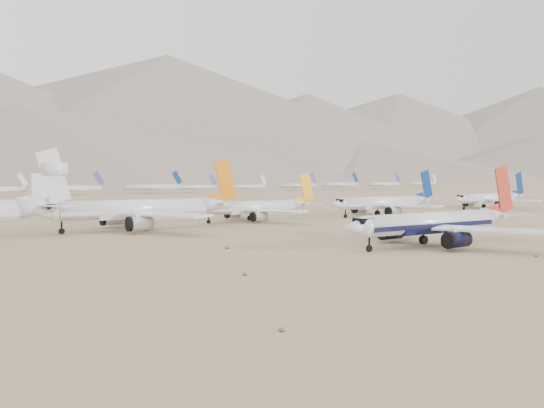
{
  "coord_description": "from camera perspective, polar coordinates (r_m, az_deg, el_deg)",
  "views": [
    {
      "loc": [
        -91.19,
        -91.99,
        15.52
      ],
      "look_at": [
        -0.24,
        42.87,
        7.0
      ],
      "focal_mm": 40.0,
      "sensor_mm": 36.0,
      "label": 1
    }
  ],
  "objects": [
    {
      "name": "row2_gold_tail",
      "position": [
        192.87,
        -1.52,
        -0.34
      ],
      "size": [
        43.24,
        42.29,
        15.39
      ],
      "color": "silver",
      "rests_on": "ground"
    },
    {
      "name": "row2_navy_widebody",
      "position": [
        219.64,
        10.54,
        0.1
      ],
      "size": [
        46.57,
        45.54,
        16.57
      ],
      "color": "silver",
      "rests_on": "ground"
    },
    {
      "name": "foothills",
      "position": [
        1343.6,
        -6.61,
        5.18
      ],
      "size": [
        4637.5,
        1395.0,
        155.0
      ],
      "color": "slate",
      "rests_on": "ground"
    },
    {
      "name": "row2_blue_far",
      "position": [
        276.69,
        19.87,
        0.51
      ],
      "size": [
        44.25,
        43.26,
        15.72
      ],
      "color": "silver",
      "rests_on": "ground"
    },
    {
      "name": "distant_storage_row",
      "position": [
        440.78,
        -15.86,
        1.43
      ],
      "size": [
        678.42,
        60.28,
        14.62
      ],
      "color": "silver",
      "rests_on": "ground"
    },
    {
      "name": "ground",
      "position": [
        130.45,
        10.7,
        -3.89
      ],
      "size": [
        7000.0,
        7000.0,
        0.0
      ],
      "primitive_type": "plane",
      "color": "olive",
      "rests_on": "ground"
    },
    {
      "name": "row2_orange_tail",
      "position": [
        167.17,
        -12.05,
        -0.51
      ],
      "size": [
        54.87,
        53.68,
        19.57
      ],
      "color": "silver",
      "rests_on": "ground"
    },
    {
      "name": "desert_scrub",
      "position": [
        104.59,
        16.63,
        -5.51
      ],
      "size": [
        247.37,
        121.67,
        0.63
      ],
      "color": "brown",
      "rests_on": "ground"
    },
    {
      "name": "main_airliner",
      "position": [
        133.66,
        15.25,
        -1.72
      ],
      "size": [
        49.12,
        47.98,
        17.34
      ],
      "color": "silver",
      "rests_on": "ground"
    }
  ]
}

